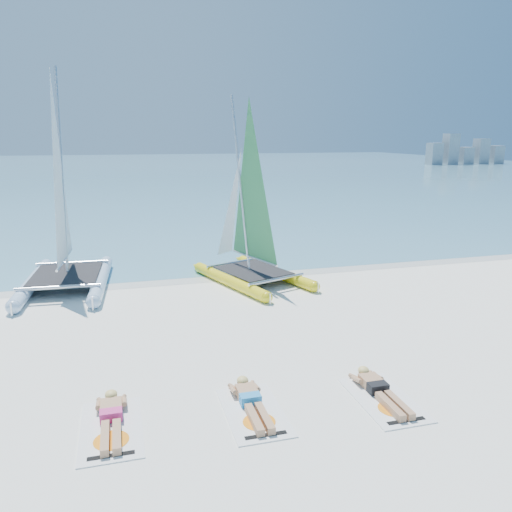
{
  "coord_description": "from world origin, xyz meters",
  "views": [
    {
      "loc": [
        -2.39,
        -10.79,
        4.72
      ],
      "look_at": [
        0.9,
        1.2,
        1.7
      ],
      "focal_mm": 35.0,
      "sensor_mm": 36.0,
      "label": 1
    }
  ],
  "objects_px": {
    "towel_a": "(111,429)",
    "towel_c": "(384,399)",
    "sunbather_a": "(111,417)",
    "catamaran_yellow": "(245,221)",
    "catamaran_blue": "(62,221)",
    "sunbather_b": "(251,401)",
    "sunbather_c": "(379,389)",
    "towel_b": "(254,412)"
  },
  "relations": [
    {
      "from": "towel_a",
      "to": "catamaran_blue",
      "type": "bearing_deg",
      "value": 99.19
    },
    {
      "from": "towel_b",
      "to": "sunbather_c",
      "type": "xyz_separation_m",
      "value": [
        2.41,
        -0.04,
        0.11
      ]
    },
    {
      "from": "catamaran_yellow",
      "to": "towel_b",
      "type": "xyz_separation_m",
      "value": [
        -1.91,
        -8.18,
        -1.94
      ]
    },
    {
      "from": "catamaran_yellow",
      "to": "sunbather_a",
      "type": "distance_m",
      "value": 9.17
    },
    {
      "from": "sunbather_a",
      "to": "catamaran_yellow",
      "type": "bearing_deg",
      "value": 61.31
    },
    {
      "from": "catamaran_blue",
      "to": "sunbather_a",
      "type": "relative_size",
      "value": 4.1
    },
    {
      "from": "catamaran_yellow",
      "to": "sunbather_c",
      "type": "distance_m",
      "value": 8.44
    },
    {
      "from": "towel_a",
      "to": "sunbather_b",
      "type": "relative_size",
      "value": 1.07
    },
    {
      "from": "towel_a",
      "to": "sunbather_b",
      "type": "distance_m",
      "value": 2.4
    },
    {
      "from": "sunbather_a",
      "to": "towel_c",
      "type": "height_order",
      "value": "sunbather_a"
    },
    {
      "from": "towel_c",
      "to": "catamaran_blue",
      "type": "bearing_deg",
      "value": 124.49
    },
    {
      "from": "sunbather_a",
      "to": "towel_c",
      "type": "bearing_deg",
      "value": -6.32
    },
    {
      "from": "sunbather_a",
      "to": "sunbather_b",
      "type": "bearing_deg",
      "value": -2.68
    },
    {
      "from": "towel_a",
      "to": "sunbather_b",
      "type": "xyz_separation_m",
      "value": [
        2.4,
        0.08,
        0.11
      ]
    },
    {
      "from": "catamaran_blue",
      "to": "sunbather_a",
      "type": "distance_m",
      "value": 8.86
    },
    {
      "from": "sunbather_a",
      "to": "towel_b",
      "type": "height_order",
      "value": "sunbather_a"
    },
    {
      "from": "catamaran_blue",
      "to": "sunbather_c",
      "type": "xyz_separation_m",
      "value": [
        6.22,
        -8.86,
        -1.99
      ]
    },
    {
      "from": "catamaran_yellow",
      "to": "towel_a",
      "type": "xyz_separation_m",
      "value": [
        -4.31,
        -8.07,
        -1.94
      ]
    },
    {
      "from": "sunbather_b",
      "to": "towel_c",
      "type": "distance_m",
      "value": 2.45
    },
    {
      "from": "sunbather_b",
      "to": "sunbather_c",
      "type": "bearing_deg",
      "value": -5.41
    },
    {
      "from": "towel_a",
      "to": "sunbather_b",
      "type": "bearing_deg",
      "value": 1.9
    },
    {
      "from": "sunbather_a",
      "to": "sunbather_b",
      "type": "height_order",
      "value": "same"
    },
    {
      "from": "sunbather_a",
      "to": "towel_c",
      "type": "relative_size",
      "value": 0.93
    },
    {
      "from": "towel_b",
      "to": "towel_c",
      "type": "distance_m",
      "value": 2.42
    },
    {
      "from": "towel_a",
      "to": "towel_c",
      "type": "xyz_separation_m",
      "value": [
        4.81,
        -0.34,
        0.0
      ]
    },
    {
      "from": "towel_a",
      "to": "sunbather_b",
      "type": "height_order",
      "value": "sunbather_b"
    },
    {
      "from": "towel_b",
      "to": "sunbather_a",
      "type": "bearing_deg",
      "value": 172.78
    },
    {
      "from": "towel_a",
      "to": "towel_c",
      "type": "relative_size",
      "value": 1.0
    },
    {
      "from": "towel_c",
      "to": "sunbather_c",
      "type": "bearing_deg",
      "value": 90.0
    },
    {
      "from": "catamaran_blue",
      "to": "sunbather_c",
      "type": "bearing_deg",
      "value": -51.47
    },
    {
      "from": "catamaran_blue",
      "to": "towel_b",
      "type": "height_order",
      "value": "catamaran_blue"
    },
    {
      "from": "catamaran_blue",
      "to": "sunbather_c",
      "type": "height_order",
      "value": "catamaran_blue"
    },
    {
      "from": "sunbather_a",
      "to": "towel_b",
      "type": "bearing_deg",
      "value": -7.22
    },
    {
      "from": "towel_b",
      "to": "towel_c",
      "type": "height_order",
      "value": "same"
    },
    {
      "from": "catamaran_blue",
      "to": "sunbather_b",
      "type": "distance_m",
      "value": 9.64
    },
    {
      "from": "catamaran_yellow",
      "to": "towel_c",
      "type": "height_order",
      "value": "catamaran_yellow"
    },
    {
      "from": "towel_a",
      "to": "sunbather_a",
      "type": "bearing_deg",
      "value": 90.0
    },
    {
      "from": "towel_a",
      "to": "sunbather_a",
      "type": "xyz_separation_m",
      "value": [
        0.0,
        0.19,
        0.11
      ]
    },
    {
      "from": "catamaran_yellow",
      "to": "towel_c",
      "type": "distance_m",
      "value": 8.65
    },
    {
      "from": "catamaran_blue",
      "to": "sunbather_c",
      "type": "relative_size",
      "value": 4.1
    },
    {
      "from": "towel_a",
      "to": "towel_c",
      "type": "distance_m",
      "value": 4.82
    },
    {
      "from": "towel_c",
      "to": "towel_a",
      "type": "bearing_deg",
      "value": 175.95
    }
  ]
}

